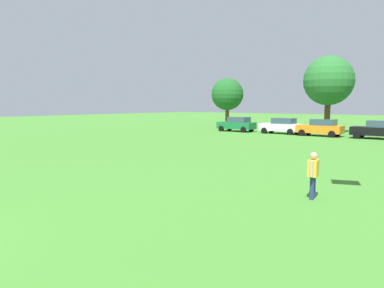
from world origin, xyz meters
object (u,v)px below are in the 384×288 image
(adult_bystander, at_px, (313,171))
(tree_left, at_px, (329,81))
(parked_car_green_0, at_px, (237,124))
(parked_car_white_1, at_px, (281,126))
(parked_car_black_3, at_px, (378,130))
(parked_car_orange_2, at_px, (321,127))
(tree_far_left, at_px, (227,94))

(adult_bystander, height_order, tree_left, tree_left)
(adult_bystander, height_order, parked_car_green_0, parked_car_green_0)
(adult_bystander, xyz_separation_m, parked_car_white_1, (-12.23, 24.70, -0.09))
(adult_bystander, distance_m, parked_car_black_3, 24.74)
(parked_car_orange_2, bearing_deg, parked_car_green_0, -1.41)
(parked_car_black_3, bearing_deg, tree_far_left, -13.61)
(tree_left, bearing_deg, parked_car_black_3, -37.13)
(parked_car_white_1, distance_m, parked_car_orange_2, 4.30)
(parked_car_orange_2, height_order, tree_left, tree_left)
(adult_bystander, height_order, parked_car_black_3, parked_car_black_3)
(tree_left, bearing_deg, parked_car_white_1, -127.09)
(parked_car_green_0, relative_size, tree_left, 0.51)
(parked_car_green_0, xyz_separation_m, parked_car_orange_2, (9.70, -0.24, 0.00))
(parked_car_orange_2, relative_size, tree_left, 0.51)
(parked_car_orange_2, height_order, tree_far_left, tree_far_left)
(parked_car_white_1, distance_m, tree_far_left, 11.22)
(parked_car_orange_2, distance_m, parked_car_black_3, 5.10)
(adult_bystander, distance_m, parked_car_white_1, 27.56)
(parked_car_green_0, height_order, tree_left, tree_left)
(parked_car_green_0, bearing_deg, tree_left, -152.57)
(parked_car_green_0, relative_size, parked_car_white_1, 1.00)
(parked_car_black_3, distance_m, tree_far_left, 19.91)
(parked_car_black_3, bearing_deg, tree_left, -37.13)
(parked_car_green_0, distance_m, parked_car_orange_2, 9.70)
(parked_car_white_1, height_order, parked_car_black_3, same)
(parked_car_green_0, bearing_deg, tree_far_left, -47.28)
(parked_car_white_1, bearing_deg, parked_car_black_3, 179.21)
(tree_far_left, bearing_deg, tree_left, -0.20)
(parked_car_white_1, bearing_deg, adult_bystander, 116.34)
(parked_car_green_0, distance_m, parked_car_black_3, 14.80)
(parked_car_black_3, height_order, tree_left, tree_left)
(adult_bystander, relative_size, parked_car_white_1, 0.37)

